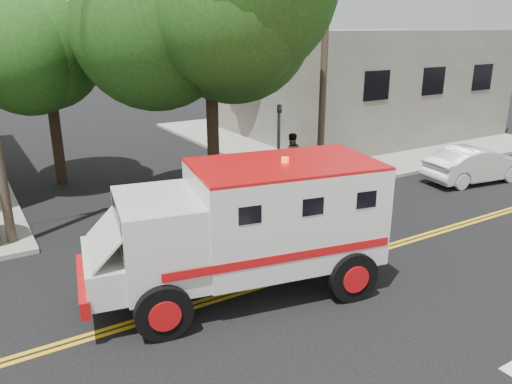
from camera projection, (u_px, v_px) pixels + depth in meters
ground at (276, 281)px, 13.04m from camera, size 100.00×100.00×0.00m
sidewalk_ne at (338, 134)px, 30.62m from camera, size 17.00×17.00×0.15m
building_right at (354, 81)px, 30.79m from camera, size 14.00×12.00×6.00m
utility_pole_right at (323, 75)px, 19.75m from camera, size 0.28×0.28×9.00m
tree_left at (54, 43)px, 19.47m from camera, size 4.48×4.20×7.70m
tree_right at (254, 31)px, 28.27m from camera, size 4.80×4.50×8.20m
traffic_signal at (279, 141)px, 18.75m from camera, size 0.15×0.18×3.60m
armored_truck at (249, 222)px, 12.00m from camera, size 7.48×3.94×3.24m
parked_sedan at (476, 164)px, 21.18m from camera, size 4.78×2.25×1.52m
pedestrian_a at (315, 168)px, 19.91m from camera, size 0.66×0.53×1.59m
pedestrian_b at (291, 155)px, 21.20m from camera, size 1.13×1.00×1.93m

